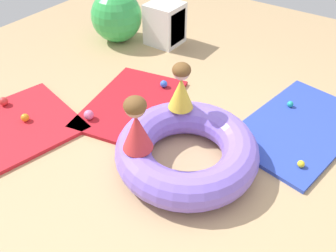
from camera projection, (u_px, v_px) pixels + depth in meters
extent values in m
plane|color=tan|center=(199.00, 162.00, 3.19)|extent=(8.00, 8.00, 0.00)
cube|color=#B21923|center=(132.00, 104.00, 3.85)|extent=(1.40, 1.07, 0.04)
cube|color=#2D47B7|center=(299.00, 127.00, 3.55)|extent=(1.62, 1.15, 0.04)
torus|color=#8466E0|center=(187.00, 150.00, 3.08)|extent=(1.26, 1.26, 0.32)
cone|color=yellow|center=(181.00, 93.00, 3.21)|extent=(0.27, 0.27, 0.31)
sphere|color=beige|center=(182.00, 72.00, 3.07)|extent=(0.15, 0.15, 0.15)
ellipsoid|color=brown|center=(182.00, 70.00, 3.06)|extent=(0.17, 0.17, 0.13)
cone|color=red|center=(137.00, 132.00, 2.78)|extent=(0.35, 0.35, 0.33)
sphere|color=tan|center=(135.00, 107.00, 2.62)|extent=(0.17, 0.17, 0.17)
ellipsoid|color=brown|center=(135.00, 105.00, 2.61)|extent=(0.18, 0.18, 0.14)
sphere|color=blue|center=(164.00, 84.00, 4.04)|extent=(0.08, 0.08, 0.08)
sphere|color=teal|center=(290.00, 104.00, 3.76)|extent=(0.07, 0.07, 0.07)
sphere|color=pink|center=(89.00, 115.00, 3.58)|extent=(0.10, 0.10, 0.10)
sphere|color=red|center=(4.00, 101.00, 3.77)|extent=(0.09, 0.09, 0.09)
sphere|color=orange|center=(25.00, 118.00, 3.57)|extent=(0.08, 0.08, 0.08)
sphere|color=yellow|center=(301.00, 164.00, 3.08)|extent=(0.06, 0.06, 0.06)
sphere|color=green|center=(117.00, 16.00, 4.86)|extent=(0.70, 0.70, 0.70)
cube|color=silver|center=(165.00, 24.00, 4.84)|extent=(0.44, 0.44, 0.56)
cube|color=#2D2D33|center=(172.00, 26.00, 4.79)|extent=(0.34, 0.20, 0.44)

